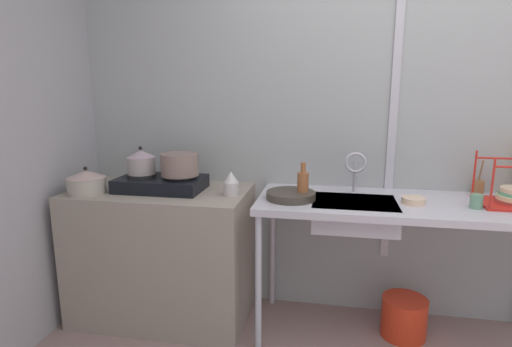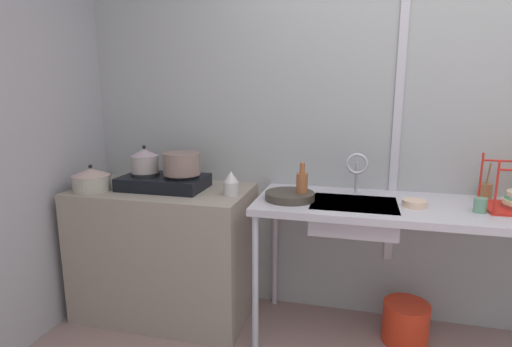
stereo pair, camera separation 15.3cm
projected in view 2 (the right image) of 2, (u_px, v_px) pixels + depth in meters
wall_back at (425, 113)px, 2.47m from camera, size 5.21×0.10×2.68m
wall_metal_strip at (399, 91)px, 2.42m from camera, size 0.05×0.01×2.14m
counter_concrete at (166, 251)px, 2.70m from camera, size 1.11×0.62×0.86m
counter_sink at (405, 215)px, 2.26m from camera, size 1.67×0.62×0.86m
stove at (164, 182)px, 2.60m from camera, size 0.53×0.33×0.10m
pot_on_left_burner at (145, 161)px, 2.60m from camera, size 0.18×0.18×0.18m
pot_on_right_burner at (182, 164)px, 2.54m from camera, size 0.23×0.23×0.14m
pot_beside_stove at (91, 179)px, 2.54m from camera, size 0.23×0.23×0.17m
percolator at (231, 183)px, 2.43m from camera, size 0.09×0.09×0.15m
sink_basin at (354, 216)px, 2.29m from camera, size 0.47×0.37×0.15m
faucet at (357, 167)px, 2.40m from camera, size 0.13×0.07×0.26m
frying_pan at (290, 196)px, 2.34m from camera, size 0.29×0.29×0.04m
cup_by_rack at (480, 205)px, 2.09m from camera, size 0.07×0.07×0.08m
small_bowl_on_drainboard at (415, 203)px, 2.20m from camera, size 0.13×0.13×0.04m
bottle_by_sink at (302, 185)px, 2.33m from camera, size 0.07×0.07×0.22m
utensil_jar at (486, 190)px, 2.37m from camera, size 0.06×0.06×0.21m
bucket_on_floor at (406, 322)px, 2.42m from camera, size 0.27×0.27×0.24m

